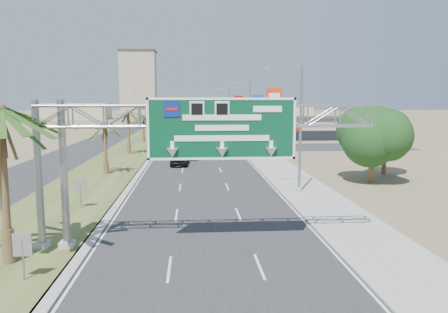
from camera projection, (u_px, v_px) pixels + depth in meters
road at (196, 126)px, 121.16m from camera, size 12.00×300.00×0.02m
sidewalk_right at (226, 126)px, 121.77m from camera, size 4.00×300.00×0.10m
median_grass at (159, 126)px, 120.43m from camera, size 7.00×300.00×0.12m
opposing_road at (134, 127)px, 119.93m from camera, size 8.00×300.00×0.02m
sign_gantry at (190, 127)px, 21.33m from camera, size 16.75×1.24×7.50m
palm_row_b at (105, 125)px, 42.70m from camera, size 3.99×3.99×5.95m
palm_row_c at (128, 113)px, 58.42m from camera, size 3.99×3.99×6.75m
palm_row_d at (143, 117)px, 76.39m from camera, size 3.99×3.99×5.45m
palm_row_e at (153, 110)px, 95.09m from camera, size 3.99×3.99×6.15m
palm_row_f at (161, 110)px, 119.86m from camera, size 3.99×3.99×5.75m
streetlight_near at (298, 135)px, 34.05m from camera, size 3.27×0.44×10.00m
streetlight_mid at (249, 118)px, 63.72m from camera, size 3.27×0.44×10.00m
streetlight_far at (228, 112)px, 99.32m from camera, size 3.27×0.44×10.00m
signal_mast at (224, 113)px, 83.30m from camera, size 10.28×0.71×8.00m
store_building at (319, 130)px, 78.97m from camera, size 18.00×10.00×4.00m
oak_near at (373, 132)px, 38.58m from camera, size 4.50×4.50×6.80m
oak_far at (385, 136)px, 42.85m from camera, size 3.50×3.50×5.60m
median_signback_a at (23, 248)px, 17.55m from camera, size 0.75×0.08×2.08m
median_signback_b at (80, 189)px, 29.37m from camera, size 0.75×0.08×2.08m
tower_distant at (139, 82)px, 255.04m from camera, size 20.00×16.00×35.00m
building_distant_left at (77, 111)px, 166.97m from camera, size 24.00×14.00×6.00m
building_distant_right at (281, 114)px, 152.67m from camera, size 20.00×12.00×5.00m
car_left_lane at (180, 158)px, 49.51m from camera, size 2.15×4.89×1.64m
car_mid_lane at (188, 152)px, 54.88m from camera, size 2.35×5.06×1.60m
car_right_lane at (214, 140)px, 73.74m from camera, size 2.84×5.34×1.43m
car_far at (184, 132)px, 91.14m from camera, size 2.08×4.64×1.32m
pole_sign_red_near at (274, 100)px, 66.08m from camera, size 2.37×1.05×9.36m
pole_sign_blue at (257, 106)px, 72.52m from camera, size 2.01×0.39×8.36m
pole_sign_red_far at (238, 103)px, 93.31m from camera, size 2.14×1.15×8.47m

